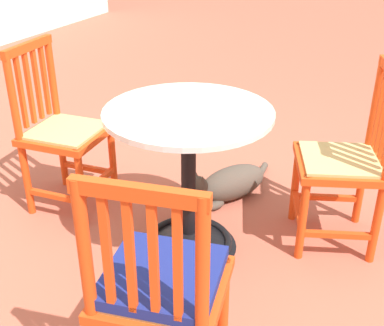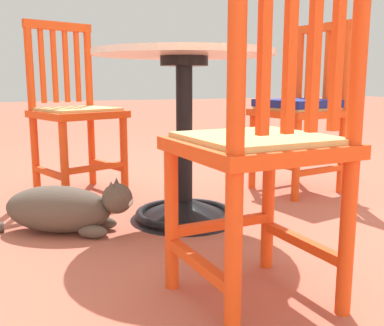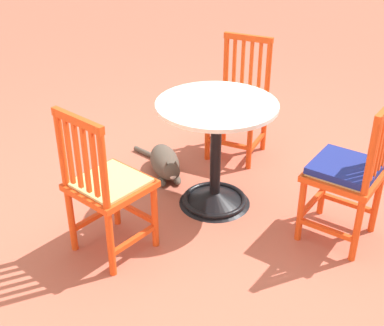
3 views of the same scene
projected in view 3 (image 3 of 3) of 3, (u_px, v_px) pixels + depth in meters
name	position (u px, v px, depth m)	size (l,w,h in m)	color
ground_plane	(245.00, 203.00, 3.53)	(24.00, 24.00, 0.00)	#AD5642
cafe_table	(215.00, 166.00, 3.39)	(0.76, 0.76, 0.73)	black
orange_chair_at_corner	(348.00, 173.00, 2.99)	(0.47, 0.47, 0.91)	#D64214
orange_chair_tucked_in	(239.00, 102.00, 3.95)	(0.52, 0.52, 0.91)	#D64214
orange_chair_by_planter	(106.00, 187.00, 2.89)	(0.43, 0.43, 0.91)	#D64214
tabby_cat	(165.00, 164.00, 3.80)	(0.71, 0.40, 0.23)	#4C4238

